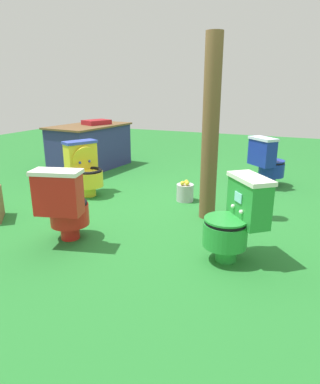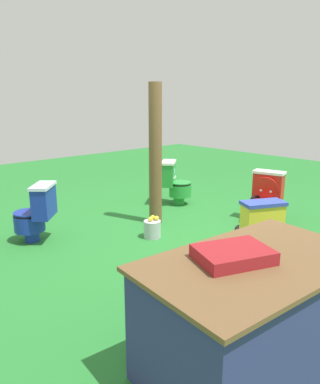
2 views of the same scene
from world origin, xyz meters
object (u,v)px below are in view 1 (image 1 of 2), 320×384
(toilet_yellow, at_px, (85,168))
(toilet_green, at_px, (236,219))
(wooden_post, at_px, (210,131))
(toilet_red, at_px, (64,204))
(lemon_bucket, at_px, (185,192))
(vendor_table, at_px, (90,146))
(toilet_blue, at_px, (267,161))

(toilet_yellow, bearing_deg, toilet_green, 92.29)
(toilet_yellow, bearing_deg, wooden_post, 111.99)
(toilet_red, relative_size, lemon_bucket, 2.63)
(vendor_table, height_order, lemon_bucket, vendor_table)
(toilet_green, bearing_deg, lemon_bucket, -4.72)
(toilet_yellow, height_order, toilet_blue, same)
(toilet_green, relative_size, lemon_bucket, 2.63)
(lemon_bucket, bearing_deg, toilet_green, -145.42)
(toilet_blue, height_order, wooden_post, wooden_post)
(toilet_red, bearing_deg, toilet_yellow, 103.04)
(toilet_green, height_order, vendor_table, vendor_table)
(toilet_green, bearing_deg, toilet_red, 61.33)
(toilet_red, relative_size, toilet_blue, 1.00)
(toilet_green, xyz_separation_m, toilet_red, (-0.29, 1.53, 0.00))
(toilet_blue, bearing_deg, vendor_table, -135.73)
(wooden_post, height_order, lemon_bucket, wooden_post)
(vendor_table, relative_size, wooden_post, 0.79)
(toilet_red, xyz_separation_m, lemon_bucket, (1.59, -0.63, -0.26))
(toilet_green, height_order, toilet_blue, same)
(toilet_green, distance_m, wooden_post, 1.16)
(toilet_yellow, height_order, lemon_bucket, toilet_yellow)
(vendor_table, distance_m, wooden_post, 3.07)
(toilet_yellow, height_order, vendor_table, vendor_table)
(vendor_table, relative_size, lemon_bucket, 5.57)
(vendor_table, xyz_separation_m, lemon_bucket, (-1.09, -2.19, -0.28))
(toilet_yellow, xyz_separation_m, wooden_post, (-0.15, -1.74, 0.60))
(toilet_yellow, bearing_deg, lemon_bucket, 128.90)
(wooden_post, bearing_deg, toilet_yellow, 85.10)
(vendor_table, bearing_deg, toilet_blue, -89.27)
(toilet_yellow, distance_m, vendor_table, 1.62)
(wooden_post, relative_size, lemon_bucket, 7.03)
(toilet_red, xyz_separation_m, toilet_yellow, (1.30, 0.69, 0.00))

